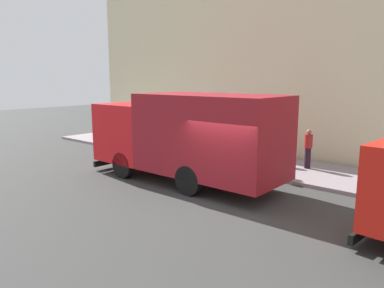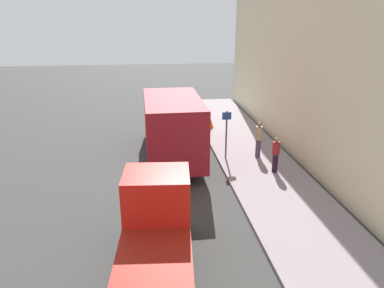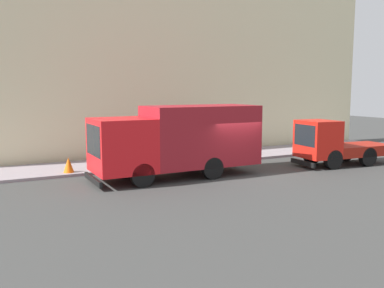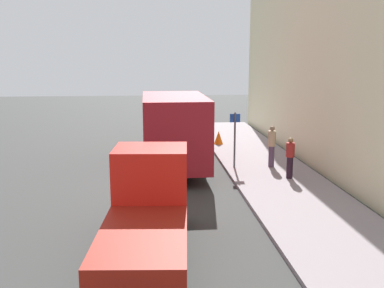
{
  "view_description": "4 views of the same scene",
  "coord_description": "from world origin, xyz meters",
  "px_view_note": "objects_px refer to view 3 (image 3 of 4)",
  "views": [
    {
      "loc": [
        -9.07,
        -6.35,
        3.8
      ],
      "look_at": [
        1.74,
        2.97,
        1.24
      ],
      "focal_mm": 34.41,
      "sensor_mm": 36.0,
      "label": 1
    },
    {
      "loc": [
        -0.38,
        -15.16,
        6.85
      ],
      "look_at": [
        1.61,
        0.78,
        1.24
      ],
      "focal_mm": 34.82,
      "sensor_mm": 36.0,
      "label": 2
    },
    {
      "loc": [
        -16.39,
        10.57,
        4.03
      ],
      "look_at": [
        1.12,
        1.63,
        1.44
      ],
      "focal_mm": 39.3,
      "sensor_mm": 36.0,
      "label": 3
    },
    {
      "loc": [
        -0.17,
        -17.0,
        4.84
      ],
      "look_at": [
        1.52,
        1.13,
        1.29
      ],
      "focal_mm": 42.13,
      "sensor_mm": 36.0,
      "label": 4
    }
  ],
  "objects_px": {
    "large_utility_truck": "(179,139)",
    "street_sign_post": "(172,137)",
    "traffic_cone_orange": "(69,165)",
    "pedestrian_standing": "(189,142)",
    "small_flatbed_truck": "(333,144)",
    "pedestrian_walking": "(161,142)"
  },
  "relations": [
    {
      "from": "pedestrian_walking",
      "to": "pedestrian_standing",
      "type": "relative_size",
      "value": 1.11
    },
    {
      "from": "street_sign_post",
      "to": "small_flatbed_truck",
      "type": "bearing_deg",
      "value": -115.52
    },
    {
      "from": "large_utility_truck",
      "to": "street_sign_post",
      "type": "bearing_deg",
      "value": -17.48
    },
    {
      "from": "pedestrian_walking",
      "to": "street_sign_post",
      "type": "distance_m",
      "value": 1.68
    },
    {
      "from": "small_flatbed_truck",
      "to": "street_sign_post",
      "type": "xyz_separation_m",
      "value": [
        3.66,
        7.67,
        0.43
      ]
    },
    {
      "from": "pedestrian_walking",
      "to": "small_flatbed_truck",
      "type": "bearing_deg",
      "value": -144.55
    },
    {
      "from": "large_utility_truck",
      "to": "pedestrian_walking",
      "type": "height_order",
      "value": "large_utility_truck"
    },
    {
      "from": "small_flatbed_truck",
      "to": "pedestrian_standing",
      "type": "relative_size",
      "value": 3.39
    },
    {
      "from": "small_flatbed_truck",
      "to": "pedestrian_standing",
      "type": "bearing_deg",
      "value": 50.74
    },
    {
      "from": "street_sign_post",
      "to": "large_utility_truck",
      "type": "bearing_deg",
      "value": 163.08
    },
    {
      "from": "pedestrian_standing",
      "to": "street_sign_post",
      "type": "height_order",
      "value": "street_sign_post"
    },
    {
      "from": "large_utility_truck",
      "to": "pedestrian_walking",
      "type": "xyz_separation_m",
      "value": [
        4.22,
        -0.85,
        -0.69
      ]
    },
    {
      "from": "large_utility_truck",
      "to": "pedestrian_standing",
      "type": "bearing_deg",
      "value": -32.4
    },
    {
      "from": "small_flatbed_truck",
      "to": "traffic_cone_orange",
      "type": "height_order",
      "value": "small_flatbed_truck"
    },
    {
      "from": "large_utility_truck",
      "to": "pedestrian_standing",
      "type": "distance_m",
      "value": 5.28
    },
    {
      "from": "small_flatbed_truck",
      "to": "pedestrian_walking",
      "type": "xyz_separation_m",
      "value": [
        5.27,
        7.62,
        -0.03
      ]
    },
    {
      "from": "pedestrian_walking",
      "to": "traffic_cone_orange",
      "type": "relative_size",
      "value": 2.52
    },
    {
      "from": "traffic_cone_orange",
      "to": "street_sign_post",
      "type": "height_order",
      "value": "street_sign_post"
    },
    {
      "from": "traffic_cone_orange",
      "to": "street_sign_post",
      "type": "xyz_separation_m",
      "value": [
        -0.11,
        -5.26,
        1.06
      ]
    },
    {
      "from": "pedestrian_standing",
      "to": "street_sign_post",
      "type": "bearing_deg",
      "value": 103.49
    },
    {
      "from": "large_utility_truck",
      "to": "small_flatbed_truck",
      "type": "bearing_deg",
      "value": -97.69
    },
    {
      "from": "pedestrian_walking",
      "to": "street_sign_post",
      "type": "xyz_separation_m",
      "value": [
        -1.61,
        0.05,
        0.46
      ]
    }
  ]
}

